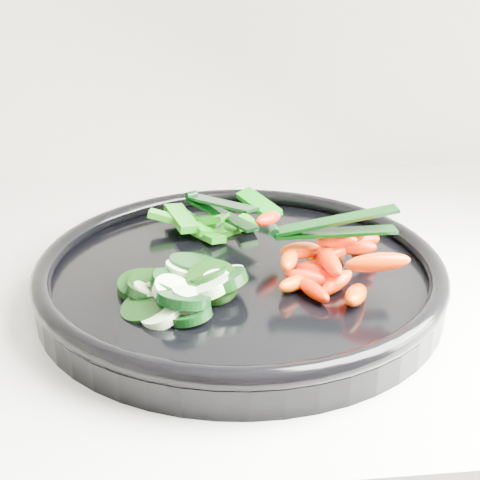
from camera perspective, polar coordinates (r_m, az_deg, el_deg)
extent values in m
cube|color=silver|center=(0.74, 15.58, -2.24)|extent=(2.02, 0.62, 0.03)
cylinder|color=black|center=(0.62, 0.00, -3.57)|extent=(0.47, 0.47, 0.02)
torus|color=black|center=(0.62, 0.00, -2.04)|extent=(0.47, 0.47, 0.02)
cylinder|color=black|center=(0.55, -7.99, -5.65)|extent=(0.06, 0.06, 0.03)
cylinder|color=beige|center=(0.54, -6.78, -6.38)|extent=(0.04, 0.04, 0.02)
cylinder|color=black|center=(0.57, -7.90, -4.51)|extent=(0.05, 0.05, 0.03)
cylinder|color=#DAF3C2|center=(0.57, -7.54, -4.54)|extent=(0.05, 0.05, 0.03)
cylinder|color=black|center=(0.58, -7.52, -4.15)|extent=(0.05, 0.05, 0.03)
cylinder|color=#E4FAC8|center=(0.59, -7.62, -3.88)|extent=(0.03, 0.03, 0.02)
cylinder|color=black|center=(0.54, -4.34, -6.33)|extent=(0.04, 0.04, 0.02)
cylinder|color=beige|center=(0.55, -4.29, -5.95)|extent=(0.04, 0.04, 0.02)
cylinder|color=black|center=(0.59, -3.84, -3.36)|extent=(0.05, 0.05, 0.03)
cylinder|color=beige|center=(0.59, -5.05, -3.38)|extent=(0.04, 0.04, 0.02)
cylinder|color=black|center=(0.58, -7.44, -4.38)|extent=(0.06, 0.06, 0.02)
cylinder|color=beige|center=(0.58, -7.49, -3.95)|extent=(0.05, 0.05, 0.01)
cylinder|color=black|center=(0.59, -8.38, -3.92)|extent=(0.05, 0.05, 0.02)
cylinder|color=#D9F0C0|center=(0.58, -7.74, -3.97)|extent=(0.04, 0.04, 0.02)
cylinder|color=black|center=(0.59, -6.66, -3.60)|extent=(0.05, 0.05, 0.02)
cylinder|color=beige|center=(0.59, -7.64, -3.84)|extent=(0.04, 0.04, 0.02)
cylinder|color=black|center=(0.57, -1.72, -3.63)|extent=(0.07, 0.07, 0.03)
cylinder|color=beige|center=(0.56, -2.58, -4.14)|extent=(0.05, 0.05, 0.02)
cylinder|color=black|center=(0.60, -3.87, -2.18)|extent=(0.06, 0.06, 0.02)
cylinder|color=beige|center=(0.59, -4.72, -2.58)|extent=(0.05, 0.04, 0.02)
cylinder|color=black|center=(0.56, -5.69, -3.78)|extent=(0.05, 0.05, 0.03)
cylinder|color=#C9EABB|center=(0.55, -5.76, -4.32)|extent=(0.05, 0.05, 0.02)
cylinder|color=black|center=(0.57, -2.37, -3.60)|extent=(0.06, 0.06, 0.03)
cylinder|color=beige|center=(0.56, -1.98, -3.75)|extent=(0.04, 0.04, 0.02)
cylinder|color=black|center=(0.58, -3.04, -2.99)|extent=(0.06, 0.06, 0.02)
cylinder|color=beige|center=(0.58, -1.06, -3.01)|extent=(0.04, 0.04, 0.02)
cylinder|color=black|center=(0.54, -4.81, -4.91)|extent=(0.06, 0.06, 0.02)
cylinder|color=beige|center=(0.55, -4.41, -4.72)|extent=(0.04, 0.04, 0.01)
ellipsoid|color=#FF1800|center=(0.58, 8.25, -3.63)|extent=(0.04, 0.03, 0.02)
ellipsoid|color=#F73F00|center=(0.59, 5.98, -3.28)|extent=(0.05, 0.03, 0.02)
ellipsoid|color=red|center=(0.57, 6.29, -4.29)|extent=(0.03, 0.04, 0.02)
ellipsoid|color=#FF5600|center=(0.61, 6.86, -2.13)|extent=(0.03, 0.05, 0.03)
ellipsoid|color=#E84400|center=(0.57, 9.86, -4.63)|extent=(0.04, 0.05, 0.03)
ellipsoid|color=#F76200|center=(0.61, 6.04, -2.30)|extent=(0.04, 0.03, 0.02)
ellipsoid|color=#FF4600|center=(0.58, 4.60, -3.73)|extent=(0.04, 0.03, 0.02)
ellipsoid|color=red|center=(0.60, 6.83, -2.94)|extent=(0.05, 0.04, 0.03)
ellipsoid|color=#EA5F00|center=(0.67, 10.24, -0.14)|extent=(0.02, 0.05, 0.02)
ellipsoid|color=#ED1300|center=(0.65, 8.24, -0.79)|extent=(0.02, 0.04, 0.02)
ellipsoid|color=#FD4600|center=(0.59, 4.25, -1.55)|extent=(0.03, 0.05, 0.02)
ellipsoid|color=#FF1B00|center=(0.64, 10.42, 0.06)|extent=(0.05, 0.04, 0.03)
ellipsoid|color=red|center=(0.61, 8.11, -1.00)|extent=(0.04, 0.04, 0.02)
ellipsoid|color=#EE2700|center=(0.59, 7.63, -1.76)|extent=(0.02, 0.05, 0.02)
ellipsoid|color=#E93000|center=(0.61, 5.25, -0.90)|extent=(0.05, 0.04, 0.02)
ellipsoid|color=#FC3600|center=(0.62, 9.73, -0.59)|extent=(0.05, 0.02, 0.02)
ellipsoid|color=#F72B00|center=(0.60, 8.27, 0.09)|extent=(0.04, 0.04, 0.02)
ellipsoid|color=#F52800|center=(0.64, 2.44, 1.84)|extent=(0.04, 0.04, 0.02)
ellipsoid|color=#F21600|center=(0.60, 8.63, 0.17)|extent=(0.05, 0.02, 0.02)
ellipsoid|color=#E85A00|center=(0.56, 11.66, -1.88)|extent=(0.06, 0.03, 0.02)
cube|color=#246609|center=(0.70, -2.00, 1.12)|extent=(0.03, 0.05, 0.02)
cube|color=#0A6E0D|center=(0.69, -1.69, 0.82)|extent=(0.06, 0.04, 0.03)
cube|color=#0F6E0A|center=(0.71, 0.11, 1.47)|extent=(0.03, 0.06, 0.02)
cube|color=#206709|center=(0.68, -2.72, 0.37)|extent=(0.04, 0.05, 0.01)
cube|color=#0A6D10|center=(0.69, -0.98, 0.91)|extent=(0.06, 0.05, 0.02)
cube|color=#0A6B0A|center=(0.72, -4.11, 1.59)|extent=(0.03, 0.04, 0.01)
cube|color=#106F0A|center=(0.72, -3.12, 1.70)|extent=(0.02, 0.06, 0.03)
cube|color=#0B710A|center=(0.69, -3.10, 1.68)|extent=(0.05, 0.04, 0.02)
cube|color=#0A720C|center=(0.70, -6.01, 1.88)|extent=(0.05, 0.02, 0.02)
cube|color=#1C6D0A|center=(0.70, -5.03, 1.89)|extent=(0.04, 0.07, 0.01)
cube|color=#0B720A|center=(0.74, 1.64, 3.10)|extent=(0.05, 0.06, 0.02)
cylinder|color=black|center=(0.58, 2.91, 0.79)|extent=(0.01, 0.01, 0.01)
cube|color=black|center=(0.59, 8.15, 0.65)|extent=(0.11, 0.02, 0.00)
cube|color=black|center=(0.59, 8.21, 1.67)|extent=(0.11, 0.02, 0.02)
cylinder|color=black|center=(0.73, -4.18, 3.87)|extent=(0.01, 0.01, 0.01)
cube|color=black|center=(0.69, -1.67, 2.29)|extent=(0.07, 0.10, 0.00)
cube|color=black|center=(0.69, -1.68, 3.17)|extent=(0.07, 0.10, 0.02)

